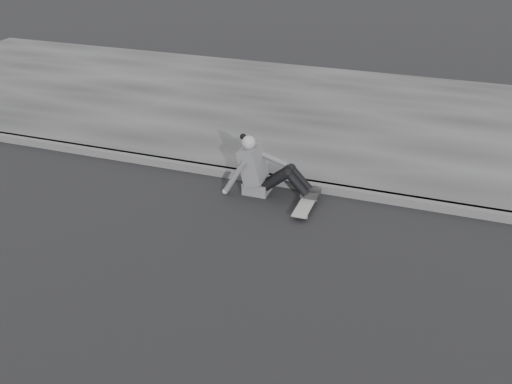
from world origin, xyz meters
TOP-DOWN VIEW (x-y plane):
  - ground at (0.00, 0.00)m, footprint 80.00×80.00m
  - curb at (0.00, 2.58)m, footprint 24.00×0.16m
  - sidewalk at (0.00, 5.60)m, footprint 24.00×6.00m
  - skateboard at (-1.36, 1.99)m, footprint 0.20×0.78m
  - seated_woman at (-2.09, 2.24)m, footprint 1.38×0.46m

SIDE VIEW (x-z plane):
  - ground at x=0.00m, z-range 0.00..0.00m
  - curb at x=0.00m, z-range 0.00..0.12m
  - sidewalk at x=0.00m, z-range 0.00..0.12m
  - skateboard at x=-1.36m, z-range 0.03..0.12m
  - seated_woman at x=-2.09m, z-range -0.08..0.80m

